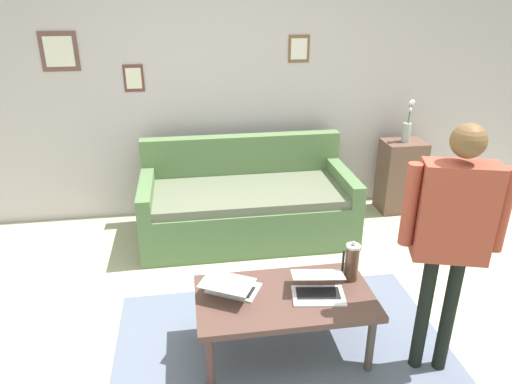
{
  "coord_description": "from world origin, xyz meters",
  "views": [
    {
      "loc": [
        0.45,
        2.43,
        2.19
      ],
      "look_at": [
        -0.04,
        -0.72,
        0.8
      ],
      "focal_mm": 32.76,
      "sensor_mm": 36.0,
      "label": 1
    }
  ],
  "objects_px": {
    "person_standing": "(453,224)",
    "couch": "(247,204)",
    "french_press": "(352,262)",
    "flower_vase": "(407,127)",
    "side_shelf": "(400,176)",
    "laptop_center": "(231,286)",
    "laptop_left": "(318,288)",
    "coffee_table": "(285,302)"
  },
  "relations": [
    {
      "from": "side_shelf",
      "to": "person_standing",
      "type": "height_order",
      "value": "person_standing"
    },
    {
      "from": "side_shelf",
      "to": "person_standing",
      "type": "distance_m",
      "value": 2.42
    },
    {
      "from": "side_shelf",
      "to": "laptop_center",
      "type": "bearing_deg",
      "value": 43.07
    },
    {
      "from": "laptop_left",
      "to": "french_press",
      "type": "relative_size",
      "value": 1.26
    },
    {
      "from": "couch",
      "to": "laptop_left",
      "type": "relative_size",
      "value": 5.44
    },
    {
      "from": "coffee_table",
      "to": "laptop_left",
      "type": "height_order",
      "value": "laptop_left"
    },
    {
      "from": "coffee_table",
      "to": "couch",
      "type": "bearing_deg",
      "value": -89.53
    },
    {
      "from": "coffee_table",
      "to": "person_standing",
      "type": "distance_m",
      "value": 1.1
    },
    {
      "from": "flower_vase",
      "to": "person_standing",
      "type": "height_order",
      "value": "person_standing"
    },
    {
      "from": "laptop_center",
      "to": "person_standing",
      "type": "xyz_separation_m",
      "value": [
        -1.19,
        0.35,
        0.52
      ]
    },
    {
      "from": "couch",
      "to": "side_shelf",
      "type": "relative_size",
      "value": 2.57
    },
    {
      "from": "french_press",
      "to": "flower_vase",
      "type": "relative_size",
      "value": 0.66
    },
    {
      "from": "couch",
      "to": "person_standing",
      "type": "height_order",
      "value": "person_standing"
    },
    {
      "from": "couch",
      "to": "person_standing",
      "type": "relative_size",
      "value": 1.24
    },
    {
      "from": "french_press",
      "to": "couch",
      "type": "bearing_deg",
      "value": -72.89
    },
    {
      "from": "flower_vase",
      "to": "french_press",
      "type": "bearing_deg",
      "value": 56.72
    },
    {
      "from": "couch",
      "to": "flower_vase",
      "type": "distance_m",
      "value": 1.8
    },
    {
      "from": "couch",
      "to": "laptop_left",
      "type": "xyz_separation_m",
      "value": [
        -0.22,
        1.67,
        0.18
      ]
    },
    {
      "from": "laptop_center",
      "to": "side_shelf",
      "type": "height_order",
      "value": "side_shelf"
    },
    {
      "from": "coffee_table",
      "to": "french_press",
      "type": "height_order",
      "value": "french_press"
    },
    {
      "from": "french_press",
      "to": "coffee_table",
      "type": "bearing_deg",
      "value": 13.26
    },
    {
      "from": "couch",
      "to": "laptop_center",
      "type": "xyz_separation_m",
      "value": [
        0.31,
        1.57,
        0.18
      ]
    },
    {
      "from": "laptop_left",
      "to": "french_press",
      "type": "xyz_separation_m",
      "value": [
        -0.26,
        -0.13,
        0.09
      ]
    },
    {
      "from": "flower_vase",
      "to": "person_standing",
      "type": "relative_size",
      "value": 0.27
    },
    {
      "from": "coffee_table",
      "to": "person_standing",
      "type": "xyz_separation_m",
      "value": [
        -0.87,
        0.27,
        0.61
      ]
    },
    {
      "from": "flower_vase",
      "to": "person_standing",
      "type": "distance_m",
      "value": 2.34
    },
    {
      "from": "laptop_left",
      "to": "french_press",
      "type": "height_order",
      "value": "french_press"
    },
    {
      "from": "laptop_center",
      "to": "french_press",
      "type": "height_order",
      "value": "french_press"
    },
    {
      "from": "flower_vase",
      "to": "laptop_left",
      "type": "bearing_deg",
      "value": 53.33
    },
    {
      "from": "laptop_left",
      "to": "side_shelf",
      "type": "height_order",
      "value": "side_shelf"
    },
    {
      "from": "laptop_left",
      "to": "flower_vase",
      "type": "relative_size",
      "value": 0.84
    },
    {
      "from": "person_standing",
      "to": "coffee_table",
      "type": "bearing_deg",
      "value": -17.01
    },
    {
      "from": "side_shelf",
      "to": "flower_vase",
      "type": "height_order",
      "value": "flower_vase"
    },
    {
      "from": "person_standing",
      "to": "couch",
      "type": "bearing_deg",
      "value": -65.28
    },
    {
      "from": "couch",
      "to": "french_press",
      "type": "height_order",
      "value": "couch"
    },
    {
      "from": "coffee_table",
      "to": "french_press",
      "type": "relative_size",
      "value": 3.9
    },
    {
      "from": "couch",
      "to": "laptop_left",
      "type": "distance_m",
      "value": 1.69
    },
    {
      "from": "laptop_left",
      "to": "flower_vase",
      "type": "xyz_separation_m",
      "value": [
        -1.45,
        -1.95,
        0.42
      ]
    },
    {
      "from": "laptop_center",
      "to": "side_shelf",
      "type": "bearing_deg",
      "value": -136.93
    },
    {
      "from": "person_standing",
      "to": "laptop_center",
      "type": "bearing_deg",
      "value": -16.3
    },
    {
      "from": "french_press",
      "to": "flower_vase",
      "type": "bearing_deg",
      "value": -123.28
    },
    {
      "from": "laptop_left",
      "to": "couch",
      "type": "bearing_deg",
      "value": -82.51
    }
  ]
}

